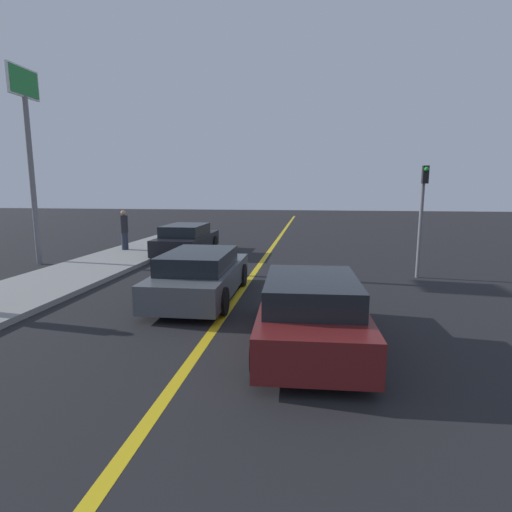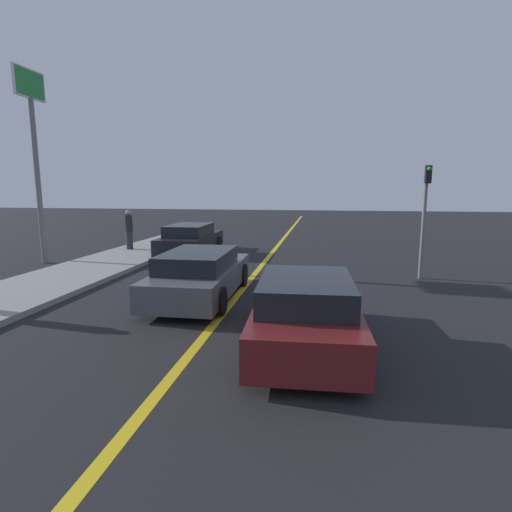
{
  "view_description": "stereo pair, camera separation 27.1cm",
  "coord_description": "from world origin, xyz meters",
  "views": [
    {
      "loc": [
        1.99,
        4.58,
        2.89
      ],
      "look_at": [
        0.41,
        15.66,
        1.0
      ],
      "focal_mm": 28.0,
      "sensor_mm": 36.0,
      "label": 1
    },
    {
      "loc": [
        2.26,
        4.62,
        2.89
      ],
      "look_at": [
        0.41,
        15.66,
        1.0
      ],
      "focal_mm": 28.0,
      "sensor_mm": 36.0,
      "label": 2
    }
  ],
  "objects": [
    {
      "name": "traffic_light",
      "position": [
        5.44,
        18.02,
        2.24
      ],
      "size": [
        0.18,
        0.4,
        3.61
      ],
      "color": "slate",
      "rests_on": "ground_plane"
    },
    {
      "name": "sidewalk_left",
      "position": [
        -5.87,
        14.54,
        0.07
      ],
      "size": [
        2.98,
        29.08,
        0.15
      ],
      "color": "gray",
      "rests_on": "ground_plane"
    },
    {
      "name": "pedestrian_mid_group",
      "position": [
        -6.5,
        21.61,
        1.05
      ],
      "size": [
        0.35,
        0.35,
        1.79
      ],
      "color": "#282D3D",
      "rests_on": "sidewalk_left"
    },
    {
      "name": "car_far_distant",
      "position": [
        -3.57,
        21.67,
        0.65
      ],
      "size": [
        2.01,
        4.64,
        1.34
      ],
      "rotation": [
        0.0,
        0.0,
        0.01
      ],
      "color": "black",
      "rests_on": "ground_plane"
    },
    {
      "name": "car_ahead_center",
      "position": [
        -0.92,
        14.64,
        0.63
      ],
      "size": [
        2.01,
        4.67,
        1.29
      ],
      "rotation": [
        0.0,
        0.0,
        0.02
      ],
      "color": "#4C5156",
      "rests_on": "ground_plane"
    },
    {
      "name": "car_near_right_lane",
      "position": [
        2.0,
        11.76,
        0.65
      ],
      "size": [
        2.1,
        4.27,
        1.33
      ],
      "rotation": [
        0.0,
        0.0,
        0.04
      ],
      "color": "maroon",
      "rests_on": "ground_plane"
    },
    {
      "name": "road_center_line",
      "position": [
        0.0,
        18.0,
        0.0
      ],
      "size": [
        0.2,
        60.0,
        0.01
      ],
      "color": "gold",
      "rests_on": "ground_plane"
    },
    {
      "name": "roadside_sign",
      "position": [
        -8.52,
        18.5,
        5.09
      ],
      "size": [
        0.2,
        1.57,
        7.24
      ],
      "color": "slate",
      "rests_on": "ground_plane"
    }
  ]
}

